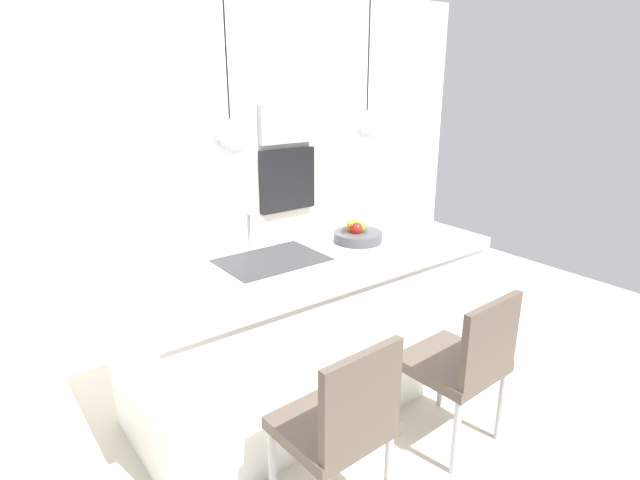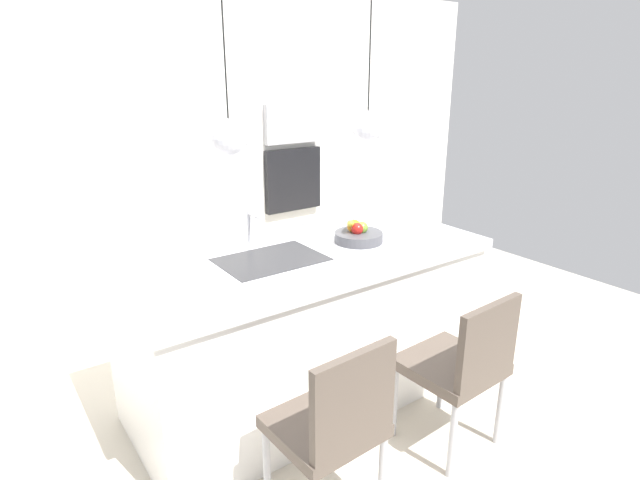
{
  "view_description": "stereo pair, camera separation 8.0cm",
  "coord_description": "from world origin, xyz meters",
  "px_view_note": "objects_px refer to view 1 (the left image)",
  "views": [
    {
      "loc": [
        -1.6,
        -2.24,
        1.93
      ],
      "look_at": [
        0.1,
        0.0,
        1.0
      ],
      "focal_mm": 28.8,
      "sensor_mm": 36.0,
      "label": 1
    },
    {
      "loc": [
        -1.54,
        -2.29,
        1.93
      ],
      "look_at": [
        0.1,
        0.0,
        1.0
      ],
      "focal_mm": 28.8,
      "sensor_mm": 36.0,
      "label": 2
    }
  ],
  "objects_px": {
    "microwave": "(286,123)",
    "oven": "(287,180)",
    "fruit_bowl": "(357,234)",
    "chair_near": "(340,422)",
    "chair_middle": "(463,360)"
  },
  "relations": [
    {
      "from": "oven",
      "to": "chair_near",
      "type": "distance_m",
      "value": 2.82
    },
    {
      "from": "chair_near",
      "to": "oven",
      "type": "bearing_deg",
      "value": 60.83
    },
    {
      "from": "fruit_bowl",
      "to": "chair_near",
      "type": "xyz_separation_m",
      "value": [
        -0.79,
        -0.81,
        -0.48
      ]
    },
    {
      "from": "microwave",
      "to": "oven",
      "type": "height_order",
      "value": "microwave"
    },
    {
      "from": "fruit_bowl",
      "to": "microwave",
      "type": "relative_size",
      "value": 0.54
    },
    {
      "from": "microwave",
      "to": "chair_middle",
      "type": "distance_m",
      "value": 2.67
    },
    {
      "from": "fruit_bowl",
      "to": "oven",
      "type": "xyz_separation_m",
      "value": [
        0.57,
        1.61,
        -0.0
      ]
    },
    {
      "from": "microwave",
      "to": "chair_middle",
      "type": "height_order",
      "value": "microwave"
    },
    {
      "from": "microwave",
      "to": "oven",
      "type": "xyz_separation_m",
      "value": [
        0.0,
        0.0,
        -0.5
      ]
    },
    {
      "from": "oven",
      "to": "microwave",
      "type": "bearing_deg",
      "value": 180.0
    },
    {
      "from": "oven",
      "to": "chair_middle",
      "type": "xyz_separation_m",
      "value": [
        -0.53,
        -2.42,
        -0.48
      ]
    },
    {
      "from": "oven",
      "to": "chair_near",
      "type": "xyz_separation_m",
      "value": [
        -1.35,
        -2.42,
        -0.48
      ]
    },
    {
      "from": "fruit_bowl",
      "to": "oven",
      "type": "height_order",
      "value": "oven"
    },
    {
      "from": "microwave",
      "to": "chair_near",
      "type": "xyz_separation_m",
      "value": [
        -1.35,
        -2.42,
        -0.98
      ]
    },
    {
      "from": "oven",
      "to": "chair_near",
      "type": "bearing_deg",
      "value": -119.17
    }
  ]
}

